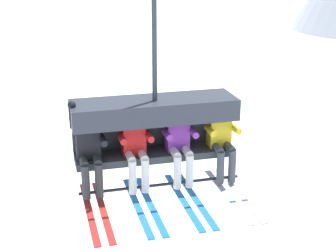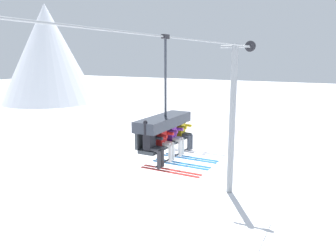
{
  "view_description": "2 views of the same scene",
  "coord_description": "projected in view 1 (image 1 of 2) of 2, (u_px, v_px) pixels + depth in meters",
  "views": [
    {
      "loc": [
        -1.53,
        -7.43,
        8.02
      ],
      "look_at": [
        0.21,
        -0.79,
        5.65
      ],
      "focal_mm": 55.0,
      "sensor_mm": 36.0,
      "label": 1
    },
    {
      "loc": [
        -8.14,
        -5.2,
        7.72
      ],
      "look_at": [
        0.13,
        -0.82,
        5.74
      ],
      "focal_mm": 35.0,
      "sensor_mm": 36.0,
      "label": 2
    }
  ],
  "objects": [
    {
      "name": "chairlift_chair",
      "position": [
        154.0,
        118.0,
        7.24
      ],
      "size": [
        2.32,
        0.74,
        3.44
      ],
      "color": "#33383D"
    },
    {
      "name": "skier_black",
      "position": [
        89.0,
        149.0,
        6.91
      ],
      "size": [
        0.48,
        1.7,
        1.34
      ],
      "color": "black"
    },
    {
      "name": "skier_red",
      "position": [
        135.0,
        146.0,
        7.06
      ],
      "size": [
        0.46,
        1.7,
        1.23
      ],
      "color": "red"
    },
    {
      "name": "skier_purple",
      "position": [
        180.0,
        142.0,
        7.22
      ],
      "size": [
        0.46,
        1.7,
        1.23
      ],
      "color": "purple"
    },
    {
      "name": "skier_yellow",
      "position": [
        222.0,
        138.0,
        7.37
      ],
      "size": [
        0.46,
        1.7,
        1.23
      ],
      "color": "yellow"
    }
  ]
}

